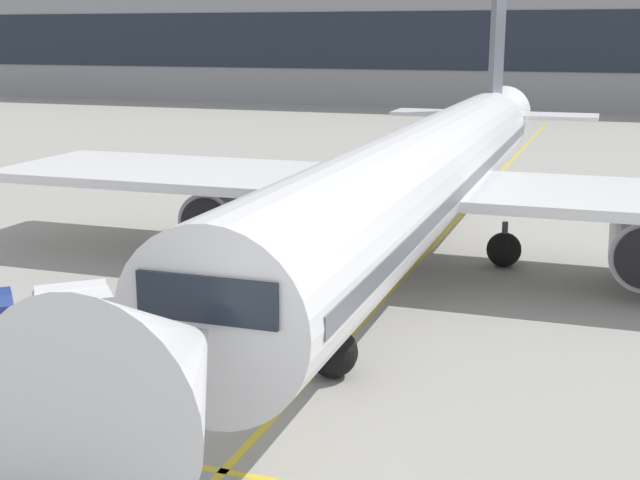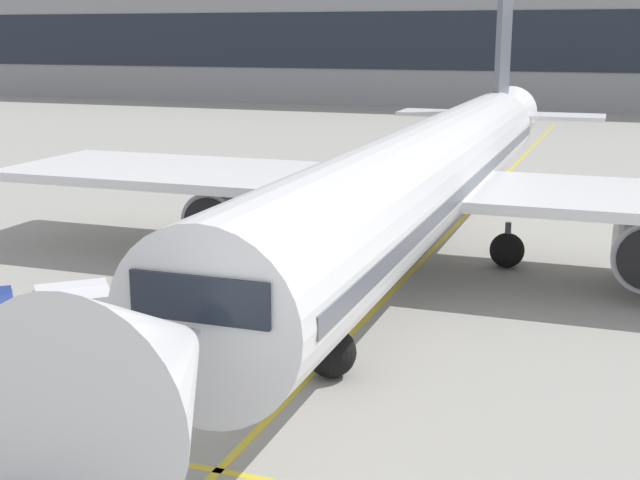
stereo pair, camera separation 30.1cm
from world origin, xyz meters
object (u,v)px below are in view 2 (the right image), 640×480
at_px(belt_loader, 222,301).
at_px(ground_crew_marshaller, 124,319).
at_px(baggage_cart_lead, 74,319).
at_px(safety_cone_engine_keepout, 254,243).
at_px(ground_crew_by_carts, 133,308).
at_px(ground_crew_by_loader, 101,315).
at_px(parked_airplane, 430,174).

bearing_deg(belt_loader, ground_crew_marshaller, -121.04).
xyz_separation_m(baggage_cart_lead, ground_crew_marshaller, (1.21, 0.49, -0.00)).
bearing_deg(safety_cone_engine_keepout, ground_crew_by_carts, -84.06).
bearing_deg(ground_crew_by_loader, belt_loader, 47.33).
bearing_deg(parked_airplane, safety_cone_engine_keepout, -177.70).
relative_size(belt_loader, safety_cone_engine_keepout, 6.51).
distance_m(ground_crew_by_loader, ground_crew_marshaller, 0.78).
height_order(parked_airplane, baggage_cart_lead, parked_airplane).
bearing_deg(baggage_cart_lead, ground_crew_marshaller, 22.10).
distance_m(belt_loader, baggage_cart_lead, 4.19).
bearing_deg(belt_loader, baggage_cart_lead, -131.80).
relative_size(parked_airplane, baggage_cart_lead, 16.94).
relative_size(belt_loader, ground_crew_by_loader, 2.64).
bearing_deg(ground_crew_by_carts, ground_crew_marshaller, -72.77).
height_order(baggage_cart_lead, safety_cone_engine_keepout, baggage_cart_lead).
height_order(baggage_cart_lead, ground_crew_by_loader, baggage_cart_lead).
height_order(belt_loader, ground_crew_by_carts, belt_loader).
bearing_deg(safety_cone_engine_keepout, belt_loader, -71.12).
bearing_deg(ground_crew_by_carts, parked_airplane, 61.17).
bearing_deg(ground_crew_by_carts, baggage_cart_lead, -123.07).
height_order(parked_airplane, belt_loader, parked_airplane).
height_order(ground_crew_by_carts, ground_crew_marshaller, same).
distance_m(ground_crew_by_loader, ground_crew_by_carts, 0.98).
height_order(ground_crew_marshaller, safety_cone_engine_keepout, ground_crew_marshaller).
bearing_deg(parked_airplane, ground_crew_by_loader, -118.90).
distance_m(parked_airplane, ground_crew_by_carts, 12.35).
bearing_deg(ground_crew_marshaller, baggage_cart_lead, -157.90).
xyz_separation_m(parked_airplane, ground_crew_by_loader, (-6.32, -11.45, -2.44)).
distance_m(parked_airplane, ground_crew_by_loader, 13.31).
bearing_deg(baggage_cart_lead, safety_cone_engine_keepout, 90.74).
xyz_separation_m(ground_crew_by_loader, ground_crew_by_carts, (0.49, 0.85, 0.00)).
bearing_deg(ground_crew_by_loader, ground_crew_marshaller, -5.57).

